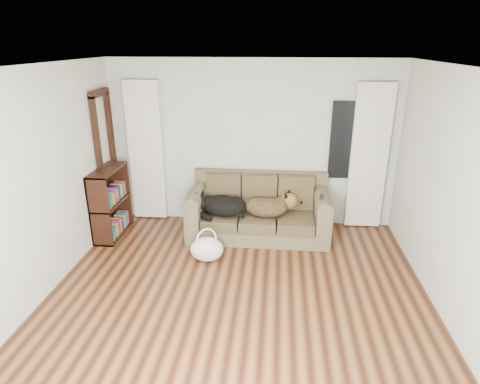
# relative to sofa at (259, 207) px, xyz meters

# --- Properties ---
(floor) EXTENTS (5.00, 5.00, 0.00)m
(floor) POSITION_rel_sofa_xyz_m (-0.15, -1.97, -0.45)
(floor) COLOR black
(floor) RESTS_ON ground
(ceiling) EXTENTS (5.00, 5.00, 0.00)m
(ceiling) POSITION_rel_sofa_xyz_m (-0.15, -1.97, 2.15)
(ceiling) COLOR white
(ceiling) RESTS_ON ground
(wall_back) EXTENTS (4.50, 0.04, 2.60)m
(wall_back) POSITION_rel_sofa_xyz_m (-0.15, 0.53, 0.85)
(wall_back) COLOR beige
(wall_back) RESTS_ON ground
(wall_left) EXTENTS (0.04, 5.00, 2.60)m
(wall_left) POSITION_rel_sofa_xyz_m (-2.40, -1.97, 0.85)
(wall_left) COLOR beige
(wall_left) RESTS_ON ground
(wall_right) EXTENTS (0.04, 5.00, 2.60)m
(wall_right) POSITION_rel_sofa_xyz_m (2.10, -1.97, 0.85)
(wall_right) COLOR beige
(wall_right) RESTS_ON ground
(curtain_left) EXTENTS (0.55, 0.08, 2.25)m
(curtain_left) POSITION_rel_sofa_xyz_m (-1.85, 0.45, 0.70)
(curtain_left) COLOR silver
(curtain_left) RESTS_ON ground
(curtain_right) EXTENTS (0.55, 0.08, 2.25)m
(curtain_right) POSITION_rel_sofa_xyz_m (1.65, 0.45, 0.70)
(curtain_right) COLOR silver
(curtain_right) RESTS_ON ground
(window_pane) EXTENTS (0.50, 0.03, 1.20)m
(window_pane) POSITION_rel_sofa_xyz_m (1.30, 0.50, 0.95)
(window_pane) COLOR black
(window_pane) RESTS_ON wall_back
(door_casing) EXTENTS (0.07, 0.60, 2.10)m
(door_casing) POSITION_rel_sofa_xyz_m (-2.35, 0.07, 0.60)
(door_casing) COLOR black
(door_casing) RESTS_ON ground
(sofa) EXTENTS (2.12, 0.91, 0.87)m
(sofa) POSITION_rel_sofa_xyz_m (0.00, 0.00, 0.00)
(sofa) COLOR brown
(sofa) RESTS_ON floor
(dog_black_lab) EXTENTS (0.81, 0.66, 0.30)m
(dog_black_lab) POSITION_rel_sofa_xyz_m (-0.57, -0.10, 0.03)
(dog_black_lab) COLOR black
(dog_black_lab) RESTS_ON sofa
(dog_shepherd) EXTENTS (0.69, 0.51, 0.30)m
(dog_shepherd) POSITION_rel_sofa_xyz_m (0.16, -0.04, 0.04)
(dog_shepherd) COLOR black
(dog_shepherd) RESTS_ON sofa
(tv_remote) EXTENTS (0.07, 0.20, 0.02)m
(tv_remote) POSITION_rel_sofa_xyz_m (0.91, -0.19, 0.28)
(tv_remote) COLOR black
(tv_remote) RESTS_ON sofa
(tote_bag) EXTENTS (0.55, 0.49, 0.33)m
(tote_bag) POSITION_rel_sofa_xyz_m (-0.65, -0.86, -0.29)
(tote_bag) COLOR silver
(tote_bag) RESTS_ON floor
(bookshelf) EXTENTS (0.38, 0.87, 1.06)m
(bookshelf) POSITION_rel_sofa_xyz_m (-2.24, -0.22, 0.05)
(bookshelf) COLOR black
(bookshelf) RESTS_ON floor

